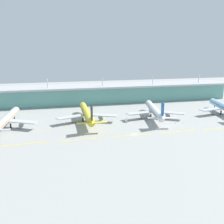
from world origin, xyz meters
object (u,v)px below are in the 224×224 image
object	(u,v)px
airliner_farthest	(224,107)
safety_cone_left_wingtip	(175,123)
airliner_nearest	(6,119)
baggage_cart	(126,120)
airliner_near_middle	(87,114)
airliner_far_middle	(155,110)
safety_cone_nose_front	(183,123)

from	to	relation	value
airliner_farthest	safety_cone_left_wingtip	distance (m)	58.19
airliner_nearest	safety_cone_left_wingtip	bearing A→B (deg)	-8.28
baggage_cart	safety_cone_left_wingtip	bearing A→B (deg)	-20.18
airliner_nearest	airliner_farthest	size ratio (longest dim) A/B	1.14
airliner_near_middle	airliner_farthest	xyz separation A→B (m)	(121.27, -4.76, -0.01)
airliner_farthest	airliner_far_middle	bearing A→B (deg)	178.20
airliner_far_middle	safety_cone_left_wingtip	world-z (taller)	airliner_far_middle
airliner_far_middle	safety_cone_left_wingtip	size ratio (longest dim) A/B	92.88
airliner_near_middle	airliner_farthest	size ratio (longest dim) A/B	1.19
airliner_nearest	airliner_far_middle	distance (m)	115.82
airliner_farthest	baggage_cart	bearing A→B (deg)	-177.58
safety_cone_left_wingtip	safety_cone_nose_front	distance (m)	5.98
safety_cone_left_wingtip	safety_cone_nose_front	xyz separation A→B (m)	(5.91, -0.93, 0.00)
baggage_cart	safety_cone_left_wingtip	xyz separation A→B (m)	(36.06, -13.26, -0.91)
baggage_cart	safety_cone_nose_front	size ratio (longest dim) A/B	5.58
airliner_nearest	airliner_farthest	distance (m)	180.78
baggage_cart	airliner_near_middle	bearing A→B (deg)	163.93
airliner_near_middle	baggage_cart	distance (m)	31.57
airliner_nearest	airliner_far_middle	bearing A→B (deg)	0.45
airliner_nearest	baggage_cart	bearing A→B (deg)	-3.20
airliner_far_middle	airliner_farthest	size ratio (longest dim) A/B	1.11
baggage_cart	airliner_far_middle	bearing A→B (deg)	12.61
airliner_nearest	airliner_near_middle	xyz separation A→B (m)	(59.51, 3.62, 0.00)
safety_cone_left_wingtip	safety_cone_nose_front	bearing A→B (deg)	-8.93
airliner_near_middle	airliner_far_middle	size ratio (longest dim) A/B	1.07
airliner_nearest	safety_cone_left_wingtip	size ratio (longest dim) A/B	95.25
airliner_near_middle	airliner_far_middle	world-z (taller)	same
airliner_nearest	baggage_cart	distance (m)	89.72
airliner_farthest	safety_cone_nose_front	xyz separation A→B (m)	(-49.38, -18.04, -6.09)
safety_cone_left_wingtip	safety_cone_nose_front	size ratio (longest dim) A/B	1.00
baggage_cart	safety_cone_left_wingtip	world-z (taller)	baggage_cart
baggage_cart	safety_cone_nose_front	bearing A→B (deg)	-18.67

